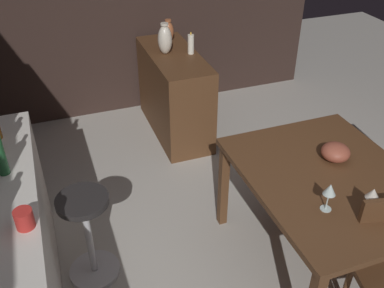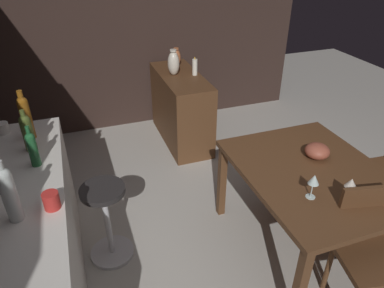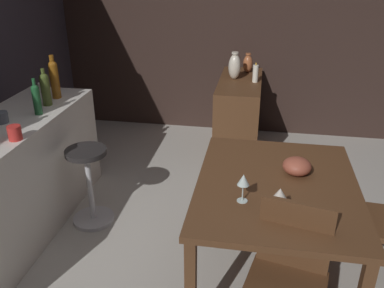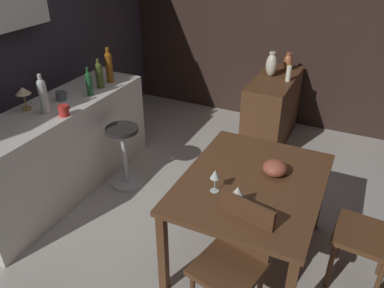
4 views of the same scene
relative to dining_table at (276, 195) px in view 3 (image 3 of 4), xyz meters
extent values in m
plane|color=#B7B2A8|center=(0.08, 0.50, -0.66)|extent=(9.00, 9.00, 0.00)
cube|color=#33231E|center=(2.63, 0.80, 0.64)|extent=(0.10, 4.40, 2.60)
cube|color=#56351E|center=(0.00, 0.00, 0.06)|extent=(1.24, 0.98, 0.04)
cube|color=#56351E|center=(0.57, 0.44, -0.31)|extent=(0.06, 0.06, 0.70)
cube|color=#56351E|center=(0.57, -0.44, -0.31)|extent=(0.06, 0.06, 0.70)
cube|color=silver|center=(0.09, 1.96, -0.21)|extent=(2.10, 0.60, 0.90)
cube|color=#56351E|center=(1.96, 0.36, -0.25)|extent=(1.10, 0.44, 0.82)
cube|color=#56351E|center=(-0.42, -0.09, 0.01)|extent=(0.11, 0.38, 0.42)
cylinder|color=#56351E|center=(-0.05, -0.64, -0.44)|extent=(0.04, 0.04, 0.43)
cylinder|color=#56351E|center=(0.27, -0.66, -0.44)|extent=(0.04, 0.04, 0.43)
cylinder|color=#262323|center=(0.42, 1.44, -0.02)|extent=(0.32, 0.32, 0.04)
cylinder|color=silver|center=(0.42, 1.44, -0.34)|extent=(0.04, 0.04, 0.61)
cylinder|color=silver|center=(0.42, 1.44, -0.64)|extent=(0.34, 0.34, 0.03)
cylinder|color=silver|center=(-0.24, 0.20, 0.09)|extent=(0.06, 0.06, 0.00)
cylinder|color=silver|center=(-0.24, 0.20, 0.14)|extent=(0.01, 0.01, 0.10)
cone|color=silver|center=(-0.24, 0.20, 0.22)|extent=(0.07, 0.07, 0.07)
cylinder|color=silver|center=(-0.34, 0.00, 0.09)|extent=(0.07, 0.07, 0.00)
cylinder|color=silver|center=(-0.34, 0.00, 0.14)|extent=(0.01, 0.01, 0.10)
cone|color=silver|center=(-0.34, 0.00, 0.22)|extent=(0.07, 0.07, 0.06)
ellipsoid|color=#9E4C38|center=(0.14, -0.12, 0.14)|extent=(0.18, 0.18, 0.11)
cylinder|color=#475623|center=(0.68, 1.84, 0.36)|extent=(0.08, 0.08, 0.23)
sphere|color=#475623|center=(0.68, 1.84, 0.47)|extent=(0.08, 0.08, 0.08)
cylinder|color=#475623|center=(0.68, 1.84, 0.52)|extent=(0.03, 0.03, 0.05)
cylinder|color=#1E592D|center=(0.47, 1.81, 0.34)|extent=(0.06, 0.06, 0.20)
sphere|color=#1E592D|center=(0.47, 1.81, 0.45)|extent=(0.06, 0.06, 0.06)
cylinder|color=#1E592D|center=(0.47, 1.81, 0.49)|extent=(0.02, 0.02, 0.06)
cylinder|color=#8C5114|center=(0.86, 1.86, 0.38)|extent=(0.08, 0.08, 0.28)
sphere|color=#8C5114|center=(0.86, 1.86, 0.52)|extent=(0.08, 0.08, 0.08)
cylinder|color=#8C5114|center=(0.86, 1.86, 0.58)|extent=(0.04, 0.04, 0.06)
cylinder|color=red|center=(0.00, 1.72, 0.29)|extent=(0.09, 0.09, 0.10)
torus|color=red|center=(0.06, 1.72, 0.30)|extent=(0.05, 0.01, 0.05)
cylinder|color=#515660|center=(0.26, 1.98, 0.28)|extent=(0.10, 0.10, 0.08)
torus|color=#515660|center=(0.32, 1.98, 0.29)|extent=(0.05, 0.01, 0.05)
cylinder|color=white|center=(1.00, 2.05, 0.29)|extent=(0.09, 0.09, 0.08)
torus|color=white|center=(1.06, 2.05, 0.29)|extent=(0.05, 0.01, 0.05)
cylinder|color=white|center=(1.91, 0.20, 0.25)|extent=(0.06, 0.06, 0.18)
ellipsoid|color=yellow|center=(1.91, 0.20, 0.35)|extent=(0.01, 0.01, 0.03)
ellipsoid|color=beige|center=(1.99, 0.43, 0.30)|extent=(0.13, 0.13, 0.26)
cylinder|color=beige|center=(1.99, 0.43, 0.44)|extent=(0.07, 0.07, 0.02)
ellipsoid|color=#B26038|center=(2.28, 0.30, 0.26)|extent=(0.11, 0.11, 0.19)
cylinder|color=#B26038|center=(2.28, 0.30, 0.37)|extent=(0.06, 0.06, 0.02)
camera|label=1|loc=(-1.66, 1.50, 1.71)|focal=40.89mm
camera|label=2|loc=(-1.64, 1.50, 1.53)|focal=33.08mm
camera|label=3|loc=(-2.22, 0.15, 1.36)|focal=38.16mm
camera|label=4|loc=(-2.22, -0.57, 1.68)|focal=35.61mm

